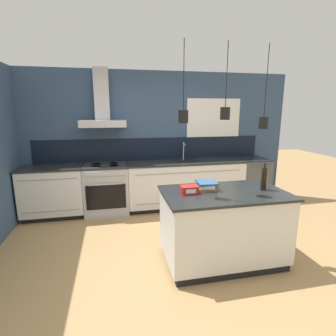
% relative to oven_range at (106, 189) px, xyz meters
% --- Properties ---
extents(ground_plane, '(16.00, 16.00, 0.00)m').
position_rel_oven_range_xyz_m(ground_plane, '(0.93, -1.69, -0.46)').
color(ground_plane, tan).
rests_on(ground_plane, ground).
extents(wall_back, '(5.60, 2.38, 2.60)m').
position_rel_oven_range_xyz_m(wall_back, '(0.87, 0.31, 0.90)').
color(wall_back, '#354C6B').
rests_on(wall_back, ground_plane).
extents(counter_run_left, '(1.06, 0.64, 0.91)m').
position_rel_oven_range_xyz_m(counter_run_left, '(-0.92, 0.01, 0.01)').
color(counter_run_left, black).
rests_on(counter_run_left, ground_plane).
extents(counter_run_sink, '(2.27, 0.64, 1.25)m').
position_rel_oven_range_xyz_m(counter_run_sink, '(1.52, 0.01, 0.01)').
color(counter_run_sink, black).
rests_on(counter_run_sink, ground_plane).
extents(oven_range, '(0.78, 0.66, 0.91)m').
position_rel_oven_range_xyz_m(oven_range, '(0.00, 0.00, 0.00)').
color(oven_range, '#B5B5BA').
rests_on(oven_range, ground_plane).
extents(dishwasher, '(0.58, 0.65, 0.91)m').
position_rel_oven_range_xyz_m(dishwasher, '(2.94, 0.00, 0.00)').
color(dishwasher, '#4C4C51').
rests_on(dishwasher, ground_plane).
extents(kitchen_island, '(1.49, 0.90, 0.91)m').
position_rel_oven_range_xyz_m(kitchen_island, '(1.45, -1.96, 0.00)').
color(kitchen_island, black).
rests_on(kitchen_island, ground_plane).
extents(bottle_on_island, '(0.07, 0.07, 0.34)m').
position_rel_oven_range_xyz_m(bottle_on_island, '(1.95, -1.98, 0.60)').
color(bottle_on_island, black).
rests_on(bottle_on_island, kitchen_island).
extents(book_stack, '(0.25, 0.30, 0.10)m').
position_rel_oven_range_xyz_m(book_stack, '(1.26, -1.81, 0.51)').
color(book_stack, olive).
rests_on(book_stack, kitchen_island).
extents(red_supply_box, '(0.20, 0.15, 0.09)m').
position_rel_oven_range_xyz_m(red_supply_box, '(1.01, -1.92, 0.50)').
color(red_supply_box, red).
rests_on(red_supply_box, kitchen_island).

